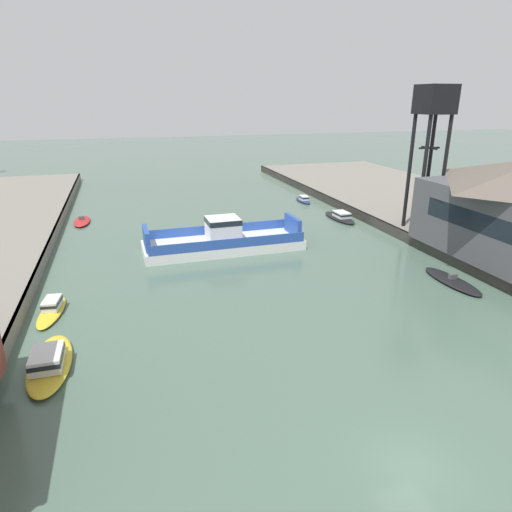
# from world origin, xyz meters

# --- Properties ---
(ground_plane) EXTENTS (400.00, 400.00, 0.00)m
(ground_plane) POSITION_xyz_m (0.00, 0.00, 0.00)
(ground_plane) COLOR #4C6656
(chain_ferry) EXTENTS (18.46, 6.50, 3.85)m
(chain_ferry) POSITION_xyz_m (-1.36, 34.65, 1.16)
(chain_ferry) COLOR silver
(chain_ferry) RESTS_ON ground
(moored_boat_near_right) EXTENTS (2.24, 7.49, 0.94)m
(moored_boat_near_right) POSITION_xyz_m (17.40, 18.53, 0.23)
(moored_boat_near_right) COLOR black
(moored_boat_near_right) RESTS_ON ground
(moored_boat_mid_left) EXTENTS (2.65, 7.76, 1.23)m
(moored_boat_mid_left) POSITION_xyz_m (18.08, 43.25, 0.46)
(moored_boat_mid_left) COLOR black
(moored_boat_mid_left) RESTS_ON ground
(moored_boat_mid_right) EXTENTS (2.75, 7.77, 1.50)m
(moored_boat_mid_right) POSITION_xyz_m (-17.70, 14.02, 0.56)
(moored_boat_mid_right) COLOR yellow
(moored_boat_mid_right) RESTS_ON ground
(moored_boat_far_left) EXTENTS (1.73, 5.28, 1.10)m
(moored_boat_far_left) POSITION_xyz_m (17.43, 55.72, 0.41)
(moored_boat_far_left) COLOR navy
(moored_boat_far_left) RESTS_ON ground
(moored_boat_far_right) EXTENTS (2.32, 6.29, 0.97)m
(moored_boat_far_right) POSITION_xyz_m (-18.01, 52.12, 0.24)
(moored_boat_far_right) COLOR red
(moored_boat_far_right) RESTS_ON ground
(moored_boat_upstream_a) EXTENTS (2.52, 6.31, 1.16)m
(moored_boat_upstream_a) POSITION_xyz_m (-18.55, 22.71, 0.43)
(moored_boat_upstream_a) COLOR yellow
(moored_boat_upstream_a) RESTS_ON ground
(crane_tower) EXTENTS (3.64, 3.64, 16.90)m
(crane_tower) POSITION_xyz_m (23.31, 32.04, 14.91)
(crane_tower) COLOR black
(crane_tower) RESTS_ON quay_right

